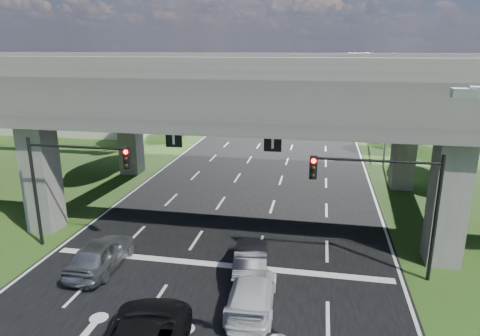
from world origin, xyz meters
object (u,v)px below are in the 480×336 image
(streetlight_far, at_px, (384,102))
(car_white, at_px, (252,293))
(car_dark, at_px, (251,260))
(streetlight_beyond, at_px, (367,86))
(signal_right, at_px, (387,192))
(car_silver, at_px, (101,254))
(signal_left, at_px, (70,174))

(streetlight_far, distance_m, car_white, 25.53)
(car_white, bearing_deg, car_dark, -82.90)
(streetlight_beyond, bearing_deg, streetlight_far, -90.00)
(streetlight_far, bearing_deg, car_white, -108.19)
(signal_right, height_order, streetlight_beyond, streetlight_beyond)
(car_dark, distance_m, car_white, 2.80)
(car_white, bearing_deg, streetlight_beyond, -104.13)
(streetlight_far, height_order, car_silver, streetlight_far)
(signal_right, bearing_deg, streetlight_beyond, 86.39)
(signal_left, relative_size, streetlight_beyond, 0.60)
(streetlight_far, bearing_deg, signal_left, -131.78)
(signal_right, distance_m, streetlight_beyond, 36.17)
(signal_left, bearing_deg, streetlight_far, 48.22)
(streetlight_far, relative_size, car_dark, 2.31)
(signal_right, relative_size, streetlight_beyond, 0.60)
(signal_left, xyz_separation_m, car_white, (10.12, -3.70, -3.48))
(signal_right, distance_m, streetlight_far, 20.25)
(streetlight_far, relative_size, streetlight_beyond, 1.00)
(streetlight_beyond, distance_m, car_white, 40.84)
(streetlight_beyond, bearing_deg, car_dark, -102.64)
(car_silver, height_order, car_white, car_silver)
(streetlight_far, relative_size, car_white, 2.15)
(signal_right, bearing_deg, signal_left, 180.00)
(signal_right, xyz_separation_m, signal_left, (-15.65, 0.00, 0.00))
(car_silver, relative_size, car_white, 0.98)
(car_dark, xyz_separation_m, car_white, (0.49, -2.76, -0.04))
(signal_right, distance_m, car_silver, 13.77)
(signal_right, bearing_deg, car_white, -146.24)
(signal_right, distance_m, signal_left, 15.65)
(signal_right, relative_size, car_white, 1.29)
(streetlight_beyond, bearing_deg, car_silver, -112.23)
(signal_right, xyz_separation_m, car_white, (-5.53, -3.70, -3.48))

